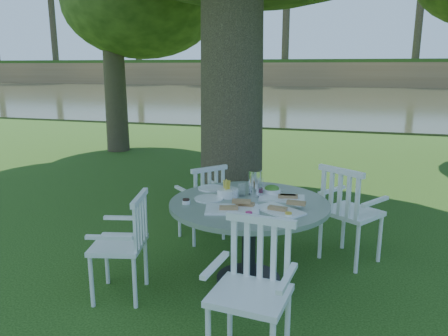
% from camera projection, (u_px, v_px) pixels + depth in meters
% --- Properties ---
extents(ground, '(140.00, 140.00, 0.00)m').
position_uv_depth(ground, '(218.00, 254.00, 4.42)').
color(ground, '#15380B').
rests_on(ground, ground).
extents(table, '(1.36, 1.36, 0.73)m').
position_uv_depth(table, '(249.00, 218.00, 3.74)').
color(table, black).
rests_on(table, ground).
extents(chair_ne, '(0.65, 0.64, 0.95)m').
position_uv_depth(chair_ne, '(346.00, 208.00, 4.10)').
color(chair_ne, white).
rests_on(chair_ne, ground).
extents(chair_nw, '(0.58, 0.58, 0.84)m').
position_uv_depth(chair_nw, '(205.00, 197.00, 4.66)').
color(chair_nw, white).
rests_on(chair_nw, ground).
extents(chair_sw, '(0.50, 0.52, 0.86)m').
position_uv_depth(chair_sw, '(129.00, 238.00, 3.51)').
color(chair_sw, white).
rests_on(chair_sw, ground).
extents(chair_se, '(0.50, 0.48, 0.92)m').
position_uv_depth(chair_se, '(255.00, 279.00, 2.76)').
color(chair_se, white).
rests_on(chair_se, ground).
extents(tableware, '(1.06, 0.85, 0.23)m').
position_uv_depth(tableware, '(249.00, 195.00, 3.76)').
color(tableware, white).
rests_on(tableware, table).
extents(river, '(100.00, 28.00, 0.12)m').
position_uv_depth(river, '(332.00, 98.00, 25.91)').
color(river, '#32361F').
rests_on(river, ground).
extents(far_bank, '(100.00, 18.00, 15.20)m').
position_uv_depth(far_bank, '(349.00, 8.00, 41.11)').
color(far_bank, olive).
rests_on(far_bank, ground).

